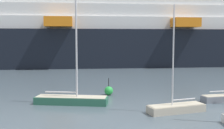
# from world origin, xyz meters

# --- Properties ---
(sailboat_2) EXTENTS (5.74, 2.62, 9.11)m
(sailboat_2) POSITION_xyz_m (-4.23, 9.07, 0.45)
(sailboat_2) COLOR #2D6B51
(sailboat_2) RESTS_ON ground_plane
(sailboat_6) EXTENTS (4.19, 1.95, 7.26)m
(sailboat_6) POSITION_xyz_m (2.91, 5.70, 0.36)
(sailboat_6) COLOR #BCB29E
(sailboat_6) RESTS_ON ground_plane
(channel_buoy_1) EXTENTS (0.78, 0.78, 1.52)m
(channel_buoy_1) POSITION_xyz_m (-0.98, 12.11, 0.39)
(channel_buoy_1) COLOR green
(channel_buoy_1) RESTS_ON ground_plane
(cruise_ship) EXTENTS (121.00, 20.27, 21.38)m
(cruise_ship) POSITION_xyz_m (3.93, 42.27, 6.85)
(cruise_ship) COLOR black
(cruise_ship) RESTS_ON ground_plane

